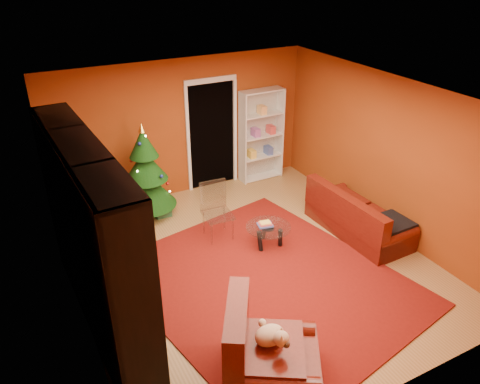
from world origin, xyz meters
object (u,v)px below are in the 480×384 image
sofa (359,211)px  dog (269,335)px  media_unit (93,240)px  coffee_table (268,236)px  acrylic_chair (218,215)px  gift_box_red (152,203)px  christmas_tree (146,172)px  white_bookshelf (261,136)px  gift_box_green (162,208)px  gift_box_teal (117,225)px  armchair (274,353)px  rug (267,283)px

sofa → dog: bearing=121.6°
media_unit → sofa: bearing=-1.2°
coffee_table → acrylic_chair: bearing=136.5°
media_unit → gift_box_red: (1.45, 2.54, -1.12)m
christmas_tree → sofa: (2.95, -2.20, -0.45)m
white_bookshelf → sofa: size_ratio=1.03×
white_bookshelf → dog: (-2.50, -4.54, -0.30)m
sofa → acrylic_chair: size_ratio=2.10×
gift_box_green → media_unit: bearing=-124.9°
christmas_tree → white_bookshelf: white_bookshelf is taller
white_bookshelf → gift_box_green: bearing=-168.1°
media_unit → coffee_table: (2.73, 0.47, -1.04)m
gift_box_teal → acrylic_chair: size_ratio=0.30×
sofa → coffee_table: (-1.56, 0.34, -0.21)m
gift_box_green → armchair: size_ratio=0.25×
white_bookshelf → sofa: white_bookshelf is taller
white_bookshelf → gift_box_teal: bearing=-168.1°
armchair → acrylic_chair: acrylic_chair is taller
gift_box_green → coffee_table: size_ratio=0.39×
gift_box_green → white_bookshelf: (2.35, 0.54, 0.80)m
gift_box_red → sofa: 3.74m
media_unit → acrylic_chair: bearing=23.5°
gift_box_red → white_bookshelf: (2.45, 0.21, 0.82)m
christmas_tree → gift_box_red: christmas_tree is taller
rug → coffee_table: size_ratio=5.44×
rug → white_bookshelf: white_bookshelf is taller
gift_box_green → armchair: 4.09m
rug → sofa: bearing=13.4°
white_bookshelf → coffee_table: bearing=-118.0°
media_unit → armchair: (1.41, -1.86, -0.80)m
media_unit → gift_box_red: bearing=57.3°
rug → media_unit: 2.56m
rug → gift_box_red: size_ratio=17.70×
media_unit → christmas_tree: media_unit is taller
armchair → acrylic_chair: size_ratio=1.24×
christmas_tree → acrylic_chair: christmas_tree is taller
rug → acrylic_chair: size_ratio=4.42×
dog → sofa: 3.49m
gift_box_green → acrylic_chair: 1.33m
white_bookshelf → armchair: white_bookshelf is taller
dog → rug: bearing=0.8°
gift_box_red → armchair: armchair is taller
rug → media_unit: (-2.23, 0.36, 1.22)m
white_bookshelf → armchair: 5.26m
media_unit → armchair: 2.47m
rug → dog: size_ratio=9.78×
christmas_tree → dog: bearing=-89.3°
sofa → armchair: bearing=122.7°
gift_box_green → christmas_tree: bearing=150.1°
rug → gift_box_red: gift_box_red is taller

